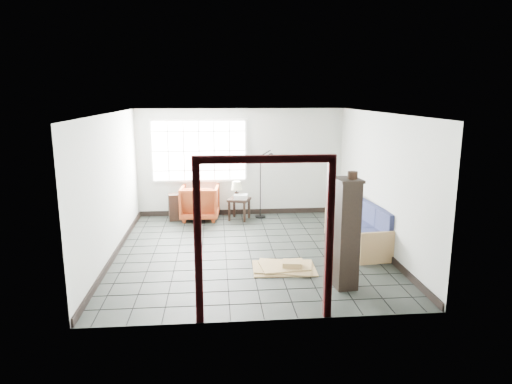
{
  "coord_description": "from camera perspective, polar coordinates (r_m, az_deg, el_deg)",
  "views": [
    {
      "loc": [
        -0.6,
        -8.27,
        2.94
      ],
      "look_at": [
        0.16,
        0.3,
        1.08
      ],
      "focal_mm": 32.0,
      "sensor_mm": 36.0,
      "label": 1
    }
  ],
  "objects": [
    {
      "name": "window_panel",
      "position": [
        11.05,
        -7.13,
        5.13
      ],
      "size": [
        2.32,
        0.08,
        1.52
      ],
      "color": "silver",
      "rests_on": "ground"
    },
    {
      "name": "floor_lamp",
      "position": [
        10.92,
        1.19,
        1.27
      ],
      "size": [
        0.49,
        0.32,
        1.64
      ],
      "rotation": [
        0.0,
        0.0,
        0.31
      ],
      "color": "black",
      "rests_on": "ground"
    },
    {
      "name": "doorway_trim",
      "position": [
        5.81,
        1.07,
        -3.39
      ],
      "size": [
        1.8,
        0.08,
        2.2
      ],
      "color": "#330B0D",
      "rests_on": "ground"
    },
    {
      "name": "room_shell",
      "position": [
        8.41,
        -0.91,
        3.56
      ],
      "size": [
        5.02,
        5.52,
        2.61
      ],
      "color": "beige",
      "rests_on": "ground"
    },
    {
      "name": "pot",
      "position": [
        6.86,
        11.97,
        2.06
      ],
      "size": [
        0.19,
        0.19,
        0.11
      ],
      "rotation": [
        0.0,
        0.0,
        -0.37
      ],
      "color": "black",
      "rests_on": "tall_shelf"
    },
    {
      "name": "futon_sofa",
      "position": [
        9.17,
        13.05,
        -4.81
      ],
      "size": [
        0.9,
        1.98,
        0.85
      ],
      "rotation": [
        0.0,
        0.0,
        0.09
      ],
      "color": "tan",
      "rests_on": "ground"
    },
    {
      "name": "projector",
      "position": [
        10.72,
        -1.94,
        -0.6
      ],
      "size": [
        0.35,
        0.29,
        0.11
      ],
      "rotation": [
        0.0,
        0.0,
        -0.17
      ],
      "color": "silver",
      "rests_on": "side_table"
    },
    {
      "name": "console_shelf",
      "position": [
        11.01,
        -8.75,
        -1.76
      ],
      "size": [
        0.85,
        0.44,
        0.63
      ],
      "rotation": [
        0.0,
        0.0,
        0.16
      ],
      "color": "black",
      "rests_on": "ground"
    },
    {
      "name": "table_lamp",
      "position": [
        10.8,
        -2.45,
        0.7
      ],
      "size": [
        0.29,
        0.29,
        0.4
      ],
      "rotation": [
        0.0,
        0.0,
        0.11
      ],
      "color": "black",
      "rests_on": "side_table"
    },
    {
      "name": "tall_shelf",
      "position": [
        7.1,
        11.14,
        -5.01
      ],
      "size": [
        0.4,
        0.5,
        1.71
      ],
      "rotation": [
        0.0,
        0.0,
        0.1
      ],
      "color": "black",
      "rests_on": "ground"
    },
    {
      "name": "ground",
      "position": [
        8.79,
        -0.86,
        -7.35
      ],
      "size": [
        5.5,
        5.5,
        0.0
      ],
      "primitive_type": "plane",
      "color": "black",
      "rests_on": "ground"
    },
    {
      "name": "open_box",
      "position": [
        9.7,
        11.67,
        -4.76
      ],
      "size": [
        0.78,
        0.42,
        0.43
      ],
      "rotation": [
        0.0,
        0.0,
        -0.07
      ],
      "color": "olive",
      "rests_on": "ground"
    },
    {
      "name": "side_table",
      "position": [
        10.82,
        -2.12,
        -1.28
      ],
      "size": [
        0.6,
        0.6,
        0.52
      ],
      "rotation": [
        0.0,
        0.0,
        -0.37
      ],
      "color": "black",
      "rests_on": "ground"
    },
    {
      "name": "armchair",
      "position": [
        10.94,
        -7.01,
        -1.07
      ],
      "size": [
        0.94,
        0.89,
        0.9
      ],
      "primitive_type": "imported",
      "rotation": [
        0.0,
        0.0,
        3.06
      ],
      "color": "#974016",
      "rests_on": "ground"
    },
    {
      "name": "cardboard_pile",
      "position": [
        7.92,
        3.66,
        -9.31
      ],
      "size": [
        1.1,
        0.89,
        0.16
      ],
      "rotation": [
        0.0,
        0.0,
        -0.1
      ],
      "color": "olive",
      "rests_on": "ground"
    }
  ]
}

